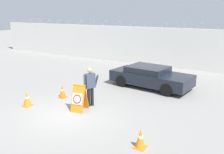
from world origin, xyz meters
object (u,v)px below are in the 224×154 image
Objects in this scene: security_guard at (90,85)px; parked_car_rear_sedan at (150,77)px; traffic_cone_near at (63,91)px; traffic_cone_mid at (141,138)px; barricade_sign at (79,98)px; traffic_cone_far at (27,99)px.

parked_car_rear_sedan is at bearing 9.25° from security_guard.
traffic_cone_near is at bearing -121.88° from parked_car_rear_sedan.
traffic_cone_near is at bearing 109.55° from security_guard.
traffic_cone_near is 1.03× the size of traffic_cone_mid.
barricade_sign is at bearing -98.96° from parked_car_rear_sedan.
traffic_cone_far is at bearing -171.80° from barricade_sign.
traffic_cone_near is at bearing 156.79° from traffic_cone_mid.
traffic_cone_far is 6.80m from parked_car_rear_sedan.
barricade_sign is at bearing -26.60° from traffic_cone_near.
parked_car_rear_sedan reaches higher than traffic_cone_far.
traffic_cone_mid is 0.14× the size of parked_car_rear_sedan.
traffic_cone_mid is (3.54, -2.14, -0.69)m from security_guard.
parked_car_rear_sedan reaches higher than traffic_cone_near.
barricade_sign is 0.65× the size of security_guard.
barricade_sign is 3.91m from traffic_cone_mid.
traffic_cone_mid is 6.76m from parked_car_rear_sedan.
traffic_cone_near is (-1.80, 0.90, -0.25)m from barricade_sign.
traffic_cone_far is (-2.50, -1.53, -0.67)m from security_guard.
traffic_cone_mid is at bearing -23.21° from traffic_cone_near.
parked_car_rear_sedan is (1.28, 4.90, 0.04)m from barricade_sign.
traffic_cone_mid is at bearing -31.85° from barricade_sign.
traffic_cone_near is 5.90m from traffic_cone_mid.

